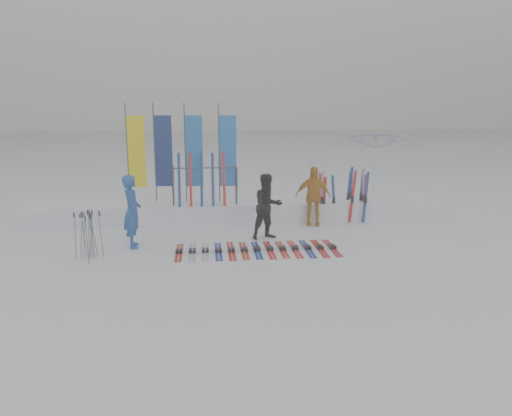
{
  "coord_description": "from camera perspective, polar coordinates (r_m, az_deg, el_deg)",
  "views": [
    {
      "loc": [
        -1.19,
        -11.54,
        3.78
      ],
      "look_at": [
        0.2,
        1.6,
        1.0
      ],
      "focal_mm": 35.0,
      "sensor_mm": 36.0,
      "label": 1
    }
  ],
  "objects": [
    {
      "name": "person_yellow",
      "position": [
        15.72,
        6.52,
        1.37
      ],
      "size": [
        1.16,
        0.65,
        1.87
      ],
      "primitive_type": "imported",
      "rotation": [
        0.0,
        0.0,
        -0.19
      ],
      "color": "orange",
      "rests_on": "ground"
    },
    {
      "name": "ground",
      "position": [
        12.2,
        -0.14,
        -6.17
      ],
      "size": [
        120.0,
        120.0,
        0.0
      ],
      "primitive_type": "plane",
      "color": "white",
      "rests_on": "ground"
    },
    {
      "name": "person_blue",
      "position": [
        13.6,
        -13.99,
        -0.38
      ],
      "size": [
        0.59,
        0.78,
        1.95
      ],
      "primitive_type": "imported",
      "rotation": [
        0.0,
        0.0,
        1.75
      ],
      "color": "#1C49A3",
      "rests_on": "ground"
    },
    {
      "name": "ski_row",
      "position": [
        13.09,
        0.1,
        -4.74
      ],
      "size": [
        4.2,
        1.69,
        0.07
      ],
      "color": "red",
      "rests_on": "ground"
    },
    {
      "name": "upright_skis",
      "position": [
        16.59,
        10.07,
        1.34
      ],
      "size": [
        1.54,
        1.09,
        1.69
      ],
      "color": "silver",
      "rests_on": "ground"
    },
    {
      "name": "person_black",
      "position": [
        14.04,
        1.33,
        0.16
      ],
      "size": [
        1.09,
        0.97,
        1.86
      ],
      "primitive_type": "imported",
      "rotation": [
        0.0,
        0.0,
        0.35
      ],
      "color": "black",
      "rests_on": "ground"
    },
    {
      "name": "snow_bank",
      "position": [
        16.55,
        -1.78,
        -0.26
      ],
      "size": [
        14.0,
        1.6,
        0.6
      ],
      "primitive_type": "cube",
      "color": "white",
      "rests_on": "ground"
    },
    {
      "name": "ski_rack",
      "position": [
        15.92,
        -5.87,
        3.16
      ],
      "size": [
        2.04,
        0.8,
        1.23
      ],
      "color": "#383A3F",
      "rests_on": "ground"
    },
    {
      "name": "feather_flags",
      "position": [
        16.46,
        -8.71,
        6.39
      ],
      "size": [
        3.52,
        0.24,
        3.2
      ],
      "color": "#383A3F",
      "rests_on": "ground"
    },
    {
      "name": "tent_canopy",
      "position": [
        18.86,
        13.42,
        4.37
      ],
      "size": [
        3.64,
        3.68,
        2.84
      ],
      "primitive_type": "imported",
      "rotation": [
        0.0,
        0.0,
        -0.19
      ],
      "color": "white",
      "rests_on": "ground"
    },
    {
      "name": "pole_cluster",
      "position": [
        12.92,
        -18.63,
        -2.99
      ],
      "size": [
        0.65,
        0.77,
        1.24
      ],
      "color": "#595B60",
      "rests_on": "ground"
    }
  ]
}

